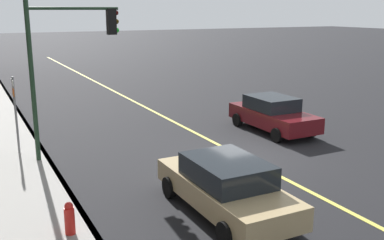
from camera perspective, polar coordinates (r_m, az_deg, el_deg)
The scene contains 9 objects.
ground at distance 16.77m, azimuth 6.05°, elevation -4.52°, with size 200.00×200.00×0.00m, color black.
sidewalk_slab at distance 14.31m, azimuth -21.48°, elevation -8.40°, with size 80.00×2.94×0.15m, color gray.
curb_edge at distance 14.47m, azimuth -15.97°, elevation -7.70°, with size 80.00×0.16×0.15m, color slate.
lane_stripe_center at distance 16.77m, azimuth 6.05°, elevation -4.50°, with size 80.00×0.16×0.01m, color #D8CC4C.
car_maroon at distance 20.16m, azimuth 10.13°, elevation 0.76°, with size 4.46×1.99×1.54m.
car_tan at distance 11.97m, azimuth 4.24°, elevation -8.21°, with size 4.73×2.01×1.49m.
traffic_light_mast at distance 16.15m, azimuth -15.60°, elevation 8.10°, with size 0.28×3.16×5.57m.
street_sign_post at distance 17.39m, azimuth -21.38°, elevation 1.16°, with size 0.60×0.08×2.94m.
fire_hydrant at distance 11.10m, azimuth -15.16°, elevation -12.21°, with size 0.24×0.24×0.94m.
Camera 1 is at (-13.31, 8.76, 5.23)m, focal length 42.31 mm.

